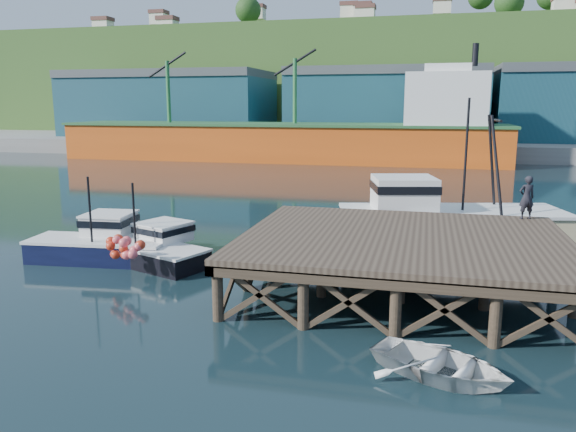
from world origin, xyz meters
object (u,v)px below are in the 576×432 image
(boat_black, at_px, (151,247))
(trawler, at_px, (447,217))
(dockworker, at_px, (527,197))
(boat_navy, at_px, (102,242))
(dinghy, at_px, (441,364))

(boat_black, height_order, trawler, trawler)
(boat_black, relative_size, dockworker, 3.41)
(boat_navy, distance_m, dinghy, 16.84)
(dinghy, distance_m, dockworker, 12.26)
(boat_navy, distance_m, trawler, 16.55)
(boat_navy, height_order, trawler, trawler)
(dinghy, bearing_deg, dockworker, 6.76)
(trawler, relative_size, dinghy, 3.13)
(boat_black, distance_m, dinghy, 14.84)
(dockworker, bearing_deg, boat_black, -6.99)
(boat_navy, height_order, dockworker, dockworker)
(boat_navy, xyz_separation_m, trawler, (15.29, 6.30, 0.71))
(dockworker, bearing_deg, dinghy, 53.82)
(dinghy, bearing_deg, boat_navy, 85.91)
(boat_black, relative_size, dinghy, 1.73)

